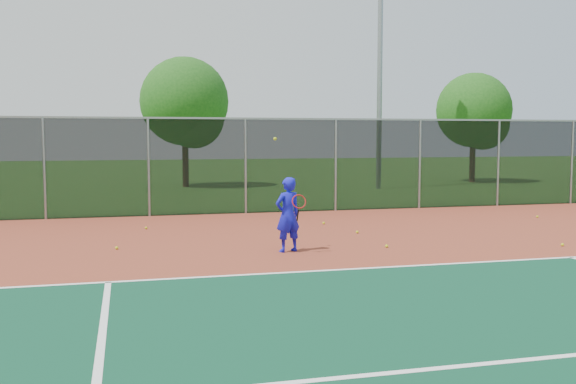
# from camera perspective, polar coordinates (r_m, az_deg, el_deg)

# --- Properties ---
(court_apron) EXTENTS (30.00, 20.00, 0.02)m
(court_apron) POSITION_cam_1_polar(r_m,az_deg,el_deg) (12.25, 19.30, -6.88)
(court_apron) COLOR brown
(court_apron) RESTS_ON ground
(fence_back) EXTENTS (30.00, 0.06, 3.03)m
(fence_back) POSITION_cam_1_polar(r_m,az_deg,el_deg) (21.08, 4.26, 2.52)
(fence_back) COLOR black
(fence_back) RESTS_ON court_apron
(tennis_player) EXTENTS (0.67, 0.68, 2.43)m
(tennis_player) POSITION_cam_1_polar(r_m,az_deg,el_deg) (13.56, -0.01, -2.01)
(tennis_player) COLOR #1617D1
(tennis_player) RESTS_ON court_apron
(practice_ball_0) EXTENTS (0.07, 0.07, 0.07)m
(practice_ball_0) POSITION_cam_1_polar(r_m,az_deg,el_deg) (15.58, 23.21, -4.33)
(practice_ball_0) COLOR #BFCB17
(practice_ball_0) RESTS_ON court_apron
(practice_ball_1) EXTENTS (0.07, 0.07, 0.07)m
(practice_ball_1) POSITION_cam_1_polar(r_m,az_deg,el_deg) (17.88, 3.19, -2.77)
(practice_ball_1) COLOR #BFCB17
(practice_ball_1) RESTS_ON court_apron
(practice_ball_2) EXTENTS (0.07, 0.07, 0.07)m
(practice_ball_2) POSITION_cam_1_polar(r_m,az_deg,el_deg) (16.30, 6.17, -3.55)
(practice_ball_2) COLOR #BFCB17
(practice_ball_2) RESTS_ON court_apron
(practice_ball_3) EXTENTS (0.07, 0.07, 0.07)m
(practice_ball_3) POSITION_cam_1_polar(r_m,az_deg,el_deg) (20.67, 21.29, -2.05)
(practice_ball_3) COLOR #BFCB17
(practice_ball_3) RESTS_ON court_apron
(practice_ball_4) EXTENTS (0.07, 0.07, 0.07)m
(practice_ball_4) POSITION_cam_1_polar(r_m,az_deg,el_deg) (17.32, -12.50, -3.14)
(practice_ball_4) COLOR #BFCB17
(practice_ball_4) RESTS_ON court_apron
(practice_ball_5) EXTENTS (0.07, 0.07, 0.07)m
(practice_ball_5) POSITION_cam_1_polar(r_m,az_deg,el_deg) (14.41, -14.98, -4.82)
(practice_ball_5) COLOR #BFCB17
(practice_ball_5) RESTS_ON court_apron
(practice_ball_7) EXTENTS (0.07, 0.07, 0.07)m
(practice_ball_7) POSITION_cam_1_polar(r_m,az_deg,el_deg) (14.32, 8.76, -4.77)
(practice_ball_7) COLOR #BFCB17
(practice_ball_7) RESTS_ON court_apron
(floodlight_n) EXTENTS (0.90, 0.40, 12.50)m
(floodlight_n) POSITION_cam_1_polar(r_m,az_deg,el_deg) (30.64, 8.19, 13.51)
(floodlight_n) COLOR gray
(floodlight_n) RESTS_ON ground
(tree_back_left) EXTENTS (4.27, 4.27, 6.27)m
(tree_back_left) POSITION_cam_1_polar(r_m,az_deg,el_deg) (31.48, -8.98, 7.60)
(tree_back_left) COLOR #342313
(tree_back_left) RESTS_ON ground
(tree_back_mid) EXTENTS (3.96, 3.96, 5.82)m
(tree_back_mid) POSITION_cam_1_polar(r_m,az_deg,el_deg) (35.72, 16.36, 6.69)
(tree_back_mid) COLOR #342313
(tree_back_mid) RESTS_ON ground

